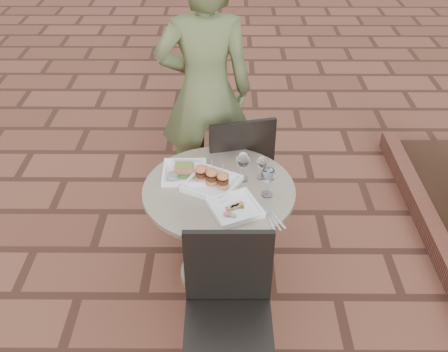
{
  "coord_description": "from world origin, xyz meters",
  "views": [
    {
      "loc": [
        0.12,
        -2.12,
        2.53
      ],
      "look_at": [
        0.1,
        0.2,
        0.82
      ],
      "focal_mm": 40.0,
      "sensor_mm": 36.0,
      "label": 1
    }
  ],
  "objects_px": {
    "chair_near": "(228,303)",
    "plate_salmon": "(184,172)",
    "diner": "(205,93)",
    "plate_sliders": "(212,180)",
    "chair_far": "(238,162)",
    "plate_tuna": "(235,208)",
    "cafe_table": "(219,220)"
  },
  "relations": [
    {
      "from": "chair_near",
      "to": "plate_tuna",
      "type": "height_order",
      "value": "chair_near"
    },
    {
      "from": "plate_sliders",
      "to": "diner",
      "type": "bearing_deg",
      "value": 94.7
    },
    {
      "from": "cafe_table",
      "to": "chair_near",
      "type": "bearing_deg",
      "value": -85.35
    },
    {
      "from": "plate_salmon",
      "to": "plate_sliders",
      "type": "height_order",
      "value": "plate_sliders"
    },
    {
      "from": "plate_sliders",
      "to": "plate_tuna",
      "type": "height_order",
      "value": "plate_sliders"
    },
    {
      "from": "chair_far",
      "to": "plate_salmon",
      "type": "height_order",
      "value": "chair_far"
    },
    {
      "from": "diner",
      "to": "cafe_table",
      "type": "bearing_deg",
      "value": 91.9
    },
    {
      "from": "cafe_table",
      "to": "chair_far",
      "type": "height_order",
      "value": "chair_far"
    },
    {
      "from": "chair_near",
      "to": "plate_salmon",
      "type": "relative_size",
      "value": 3.47
    },
    {
      "from": "cafe_table",
      "to": "chair_near",
      "type": "distance_m",
      "value": 0.7
    },
    {
      "from": "cafe_table",
      "to": "chair_near",
      "type": "xyz_separation_m",
      "value": [
        0.06,
        -0.7,
        0.07
      ]
    },
    {
      "from": "chair_near",
      "to": "plate_tuna",
      "type": "relative_size",
      "value": 2.76
    },
    {
      "from": "cafe_table",
      "to": "plate_sliders",
      "type": "xyz_separation_m",
      "value": [
        -0.04,
        0.03,
        0.29
      ]
    },
    {
      "from": "diner",
      "to": "plate_tuna",
      "type": "distance_m",
      "value": 1.06
    },
    {
      "from": "diner",
      "to": "chair_far",
      "type": "bearing_deg",
      "value": 122.3
    },
    {
      "from": "plate_sliders",
      "to": "plate_salmon",
      "type": "bearing_deg",
      "value": 147.03
    },
    {
      "from": "chair_far",
      "to": "diner",
      "type": "xyz_separation_m",
      "value": [
        -0.23,
        0.3,
        0.38
      ]
    },
    {
      "from": "plate_salmon",
      "to": "cafe_table",
      "type": "bearing_deg",
      "value": -32.82
    },
    {
      "from": "cafe_table",
      "to": "plate_tuna",
      "type": "xyz_separation_m",
      "value": [
        0.09,
        -0.19,
        0.26
      ]
    },
    {
      "from": "plate_sliders",
      "to": "cafe_table",
      "type": "bearing_deg",
      "value": -32.18
    },
    {
      "from": "chair_near",
      "to": "plate_sliders",
      "type": "xyz_separation_m",
      "value": [
        -0.1,
        0.72,
        0.22
      ]
    },
    {
      "from": "plate_salmon",
      "to": "chair_near",
      "type": "bearing_deg",
      "value": -72.12
    },
    {
      "from": "diner",
      "to": "plate_sliders",
      "type": "bearing_deg",
      "value": 89.26
    },
    {
      "from": "cafe_table",
      "to": "diner",
      "type": "bearing_deg",
      "value": 97.34
    },
    {
      "from": "cafe_table",
      "to": "plate_salmon",
      "type": "relative_size",
      "value": 3.35
    },
    {
      "from": "cafe_table",
      "to": "diner",
      "type": "height_order",
      "value": "diner"
    },
    {
      "from": "chair_far",
      "to": "plate_sliders",
      "type": "distance_m",
      "value": 0.58
    },
    {
      "from": "diner",
      "to": "plate_tuna",
      "type": "bearing_deg",
      "value": 95.52
    },
    {
      "from": "chair_near",
      "to": "plate_salmon",
      "type": "distance_m",
      "value": 0.9
    },
    {
      "from": "diner",
      "to": "plate_tuna",
      "type": "xyz_separation_m",
      "value": [
        0.2,
        -1.02,
        -0.18
      ]
    },
    {
      "from": "plate_salmon",
      "to": "plate_tuna",
      "type": "bearing_deg",
      "value": -47.49
    },
    {
      "from": "diner",
      "to": "chair_near",
      "type": "bearing_deg",
      "value": 90.68
    }
  ]
}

